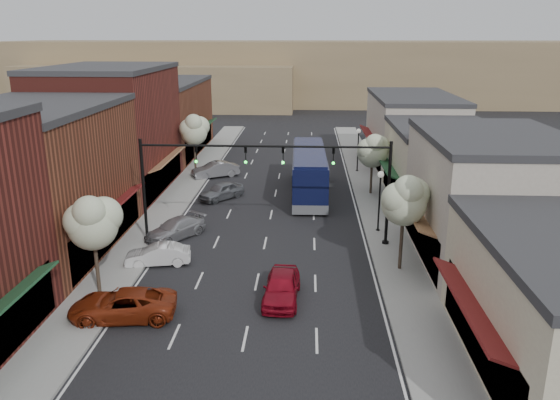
# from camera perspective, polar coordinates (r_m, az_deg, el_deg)

# --- Properties ---
(ground) EXTENTS (160.00, 160.00, 0.00)m
(ground) POSITION_cam_1_polar(r_m,az_deg,el_deg) (29.44, -2.79, -10.22)
(ground) COLOR black
(ground) RESTS_ON ground
(sidewalk_left) EXTENTS (2.80, 73.00, 0.15)m
(sidewalk_left) POSITION_cam_1_polar(r_m,az_deg,el_deg) (47.83, -10.66, 0.44)
(sidewalk_left) COLOR gray
(sidewalk_left) RESTS_ON ground
(sidewalk_right) EXTENTS (2.80, 73.00, 0.15)m
(sidewalk_right) POSITION_cam_1_polar(r_m,az_deg,el_deg) (46.85, 9.74, 0.14)
(sidewalk_right) COLOR gray
(sidewalk_right) RESTS_ON ground
(curb_left) EXTENTS (0.25, 73.00, 0.17)m
(curb_left) POSITION_cam_1_polar(r_m,az_deg,el_deg) (47.52, -9.02, 0.42)
(curb_left) COLOR gray
(curb_left) RESTS_ON ground
(curb_right) EXTENTS (0.25, 73.00, 0.17)m
(curb_right) POSITION_cam_1_polar(r_m,az_deg,el_deg) (46.70, 8.04, 0.17)
(curb_right) COLOR gray
(curb_right) RESTS_ON ground
(bldg_left_midnear) EXTENTS (10.14, 14.10, 9.40)m
(bldg_left_midnear) POSITION_cam_1_polar(r_m,az_deg,el_deg) (37.31, -24.24, 1.83)
(bldg_left_midnear) COLOR brown
(bldg_left_midnear) RESTS_ON ground
(bldg_left_midfar) EXTENTS (10.14, 14.10, 10.90)m
(bldg_left_midfar) POSITION_cam_1_polar(r_m,az_deg,el_deg) (49.73, -17.21, 6.91)
(bldg_left_midfar) COLOR maroon
(bldg_left_midfar) RESTS_ON ground
(bldg_left_far) EXTENTS (10.14, 18.10, 8.40)m
(bldg_left_far) POSITION_cam_1_polar(r_m,az_deg,el_deg) (64.99, -12.36, 8.37)
(bldg_left_far) COLOR brown
(bldg_left_far) RESTS_ON ground
(bldg_right_midnear) EXTENTS (9.14, 12.10, 7.90)m
(bldg_right_midnear) POSITION_cam_1_polar(r_m,az_deg,el_deg) (35.19, 20.98, 0.09)
(bldg_right_midnear) COLOR #B5AA9B
(bldg_right_midnear) RESTS_ON ground
(bldg_right_midfar) EXTENTS (9.14, 12.10, 6.40)m
(bldg_right_midfar) POSITION_cam_1_polar(r_m,az_deg,el_deg) (46.54, 16.50, 3.51)
(bldg_right_midfar) COLOR beige
(bldg_right_midfar) RESTS_ON ground
(bldg_right_far) EXTENTS (9.14, 16.10, 7.40)m
(bldg_right_far) POSITION_cam_1_polar(r_m,az_deg,el_deg) (59.88, 13.55, 7.10)
(bldg_right_far) COLOR #B5AA9B
(bldg_right_far) RESTS_ON ground
(hill_far) EXTENTS (120.00, 30.00, 12.00)m
(hill_far) POSITION_cam_1_polar(r_m,az_deg,el_deg) (116.32, 1.62, 13.30)
(hill_far) COLOR #7A6647
(hill_far) RESTS_ON ground
(hill_near) EXTENTS (50.00, 20.00, 8.00)m
(hill_near) POSITION_cam_1_polar(r_m,az_deg,el_deg) (108.09, -12.20, 11.59)
(hill_near) COLOR #7A6647
(hill_near) RESTS_ON ground
(signal_mast_right) EXTENTS (8.22, 0.46, 7.00)m
(signal_mast_right) POSITION_cam_1_polar(r_m,az_deg,el_deg) (35.29, 7.52, 2.35)
(signal_mast_right) COLOR black
(signal_mast_right) RESTS_ON ground
(signal_mast_left) EXTENTS (8.22, 0.46, 7.00)m
(signal_mast_left) POSITION_cam_1_polar(r_m,az_deg,el_deg) (36.15, -10.55, 2.56)
(signal_mast_left) COLOR black
(signal_mast_left) RESTS_ON ground
(tree_right_near) EXTENTS (2.85, 2.65, 5.95)m
(tree_right_near) POSITION_cam_1_polar(r_m,az_deg,el_deg) (31.81, 12.95, 0.10)
(tree_right_near) COLOR #47382B
(tree_right_near) RESTS_ON ground
(tree_right_far) EXTENTS (2.85, 2.65, 5.43)m
(tree_right_far) POSITION_cam_1_polar(r_m,az_deg,el_deg) (47.28, 9.72, 5.20)
(tree_right_far) COLOR #47382B
(tree_right_far) RESTS_ON ground
(tree_left_near) EXTENTS (2.85, 2.65, 5.69)m
(tree_left_near) POSITION_cam_1_polar(r_m,az_deg,el_deg) (29.69, -18.99, -2.09)
(tree_left_near) COLOR #47382B
(tree_left_near) RESTS_ON ground
(tree_left_far) EXTENTS (2.85, 2.65, 6.13)m
(tree_left_far) POSITION_cam_1_polar(r_m,az_deg,el_deg) (53.87, -8.96, 7.32)
(tree_left_far) COLOR #47382B
(tree_left_far) RESTS_ON ground
(lamp_post_near) EXTENTS (0.44, 0.44, 4.44)m
(lamp_post_near) POSITION_cam_1_polar(r_m,az_deg,el_deg) (38.34, 10.40, 0.89)
(lamp_post_near) COLOR black
(lamp_post_near) RESTS_ON ground
(lamp_post_far) EXTENTS (0.44, 0.44, 4.44)m
(lamp_post_far) POSITION_cam_1_polar(r_m,az_deg,el_deg) (55.28, 8.17, 5.92)
(lamp_post_far) COLOR black
(lamp_post_far) RESTS_ON ground
(coach_bus) EXTENTS (3.04, 12.83, 3.90)m
(coach_bus) POSITION_cam_1_polar(r_m,az_deg,el_deg) (47.31, 3.05, 2.98)
(coach_bus) COLOR #0D1134
(coach_bus) RESTS_ON ground
(red_hatchback) EXTENTS (2.00, 4.56, 1.53)m
(red_hatchback) POSITION_cam_1_polar(r_m,az_deg,el_deg) (28.89, 0.17, -9.06)
(red_hatchback) COLOR maroon
(red_hatchback) RESTS_ON ground
(parked_car_a) EXTENTS (5.45, 3.00, 1.45)m
(parked_car_a) POSITION_cam_1_polar(r_m,az_deg,el_deg) (28.30, -16.11, -10.47)
(parked_car_a) COLOR maroon
(parked_car_a) RESTS_ON ground
(parked_car_b) EXTENTS (4.06, 2.06, 1.28)m
(parked_car_b) POSITION_cam_1_polar(r_m,az_deg,el_deg) (33.98, -12.62, -5.60)
(parked_car_b) COLOR silver
(parked_car_b) RESTS_ON ground
(parked_car_c) EXTENTS (4.18, 4.85, 1.34)m
(parked_car_c) POSITION_cam_1_polar(r_m,az_deg,el_deg) (38.02, -10.87, -2.98)
(parked_car_c) COLOR #9B9CA1
(parked_car_c) RESTS_ON ground
(parked_car_d) EXTENTS (3.97, 4.27, 1.42)m
(parked_car_d) POSITION_cam_1_polar(r_m,az_deg,el_deg) (46.39, -6.15, 0.94)
(parked_car_d) COLOR slate
(parked_car_d) RESTS_ON ground
(parked_car_e) EXTENTS (4.78, 3.61, 1.51)m
(parked_car_e) POSITION_cam_1_polar(r_m,az_deg,el_deg) (53.61, -6.77, 3.16)
(parked_car_e) COLOR gray
(parked_car_e) RESTS_ON ground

